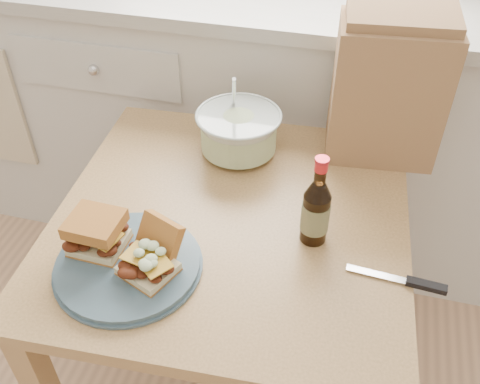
% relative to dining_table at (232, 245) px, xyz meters
% --- Properties ---
extents(cabinet_run, '(2.50, 0.64, 0.94)m').
position_rel_dining_table_xyz_m(cabinet_run, '(-0.06, 0.76, -0.11)').
color(cabinet_run, silver).
rests_on(cabinet_run, ground).
extents(dining_table, '(0.86, 0.86, 0.68)m').
position_rel_dining_table_xyz_m(dining_table, '(0.00, 0.00, 0.00)').
color(dining_table, tan).
rests_on(dining_table, ground).
extents(plate, '(0.30, 0.30, 0.02)m').
position_rel_dining_table_xyz_m(plate, '(-0.17, -0.21, 0.11)').
color(plate, '#425A6A').
rests_on(plate, dining_table).
extents(sandwich_left, '(0.11, 0.10, 0.08)m').
position_rel_dining_table_xyz_m(sandwich_left, '(-0.24, -0.18, 0.16)').
color(sandwich_left, '#F4E5AC').
rests_on(sandwich_left, plate).
extents(sandwich_right, '(0.13, 0.17, 0.09)m').
position_rel_dining_table_xyz_m(sandwich_right, '(-0.11, -0.20, 0.15)').
color(sandwich_right, '#F4E5AC').
rests_on(sandwich_right, plate).
extents(coleslaw_bowl, '(0.22, 0.22, 0.22)m').
position_rel_dining_table_xyz_m(coleslaw_bowl, '(-0.05, 0.25, 0.16)').
color(coleslaw_bowl, silver).
rests_on(coleslaw_bowl, dining_table).
extents(beer_bottle, '(0.06, 0.06, 0.22)m').
position_rel_dining_table_xyz_m(beer_bottle, '(0.19, -0.03, 0.18)').
color(beer_bottle, black).
rests_on(beer_bottle, dining_table).
extents(knife, '(0.20, 0.03, 0.01)m').
position_rel_dining_table_xyz_m(knife, '(0.41, -0.11, 0.11)').
color(knife, silver).
rests_on(knife, dining_table).
extents(paper_bag, '(0.29, 0.20, 0.35)m').
position_rel_dining_table_xyz_m(paper_bag, '(0.31, 0.35, 0.28)').
color(paper_bag, '#A67150').
rests_on(paper_bag, dining_table).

